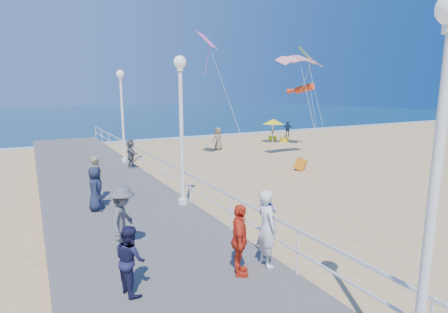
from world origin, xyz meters
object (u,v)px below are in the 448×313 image
spectator_4 (96,189)px  beach_walker_b (288,129)px  spectator_3 (240,240)px  beach_walker_c (218,139)px  spectator_2 (123,220)px  spectator_6 (97,179)px  toddler_held (268,210)px  beach_chair_left (273,138)px  spectator_7 (130,259)px  beach_walker_a (273,129)px  beach_chair_right (284,140)px  lamp_post_near (438,154)px  lamp_post_mid (181,115)px  lamp_post_far (122,106)px  beach_umbrella (273,122)px  box_kite (301,165)px  woman_holding_toddler (267,228)px  spectator_5 (131,153)px

spectator_4 → beach_walker_b: size_ratio=1.01×
spectator_3 → beach_walker_c: 19.76m
spectator_2 → spectator_6: 4.92m
toddler_held → spectator_2: (-2.97, 2.12, -0.40)m
beach_walker_b → beach_chair_left: size_ratio=2.83×
spectator_7 → spectator_3: bearing=-112.5°
spectator_3 → beach_walker_a: 27.45m
spectator_7 → beach_chair_right: (18.56, 18.18, -0.92)m
lamp_post_near → beach_walker_a: 30.02m
lamp_post_mid → spectator_6: lamp_post_mid is taller
lamp_post_far → beach_umbrella: lamp_post_far is taller
beach_walker_a → beach_walker_b: (1.86, 0.05, -0.12)m
spectator_7 → box_kite: bearing=-65.5°
lamp_post_far → lamp_post_near: bearing=-90.0°
beach_chair_right → spectator_7: bearing=-135.6°
toddler_held → spectator_4: bearing=34.4°
lamp_post_mid → beach_umbrella: lamp_post_mid is taller
box_kite → beach_walker_a: bearing=24.4°
beach_walker_b → beach_umbrella: (-3.98, -2.83, 1.13)m
beach_chair_left → lamp_post_mid: bearing=-135.8°
spectator_2 → beach_umbrella: bearing=-15.9°
spectator_3 → beach_walker_a: size_ratio=0.93×
spectator_4 → beach_chair_right: spectator_4 is taller
lamp_post_far → beach_umbrella: bearing=17.0°
woman_holding_toddler → spectator_5: 12.57m
beach_chair_left → beach_walker_c: bearing=-160.9°
lamp_post_mid → spectator_3: lamp_post_mid is taller
beach_umbrella → beach_chair_left: bearing=54.0°
spectator_7 → spectator_6: bearing=-14.7°
spectator_6 → beach_umbrella: beach_umbrella is taller
lamp_post_mid → toddler_held: (0.10, -5.15, -1.97)m
beach_walker_c → beach_umbrella: (6.12, 1.04, 1.02)m
beach_walker_c → beach_chair_left: bearing=78.6°
woman_holding_toddler → beach_chair_right: bearing=-32.4°
beach_chair_left → beach_umbrella: bearing=-126.0°
beach_walker_b → beach_walker_c: beach_walker_c is taller
beach_walker_c → box_kite: (0.78, -8.75, -0.59)m
lamp_post_near → spectator_3: size_ratio=3.21×
lamp_post_far → spectator_5: (-0.05, -1.73, -2.47)m
spectator_3 → beach_walker_b: (18.96, 21.53, -0.45)m
beach_umbrella → beach_chair_right: (1.26, -0.04, -1.71)m
lamp_post_far → spectator_2: size_ratio=2.99×
beach_chair_right → beach_umbrella: bearing=178.4°
toddler_held → beach_walker_b: (18.01, 21.30, -0.91)m
spectator_4 → spectator_7: (-0.24, -5.67, -0.06)m
lamp_post_mid → box_kite: (8.79, 3.53, -3.36)m
spectator_3 → beach_chair_left: (16.03, 20.15, -1.03)m
spectator_2 → spectator_3: spectator_2 is taller
beach_chair_left → spectator_4: bearing=-142.3°
lamp_post_near → toddler_held: size_ratio=6.07×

